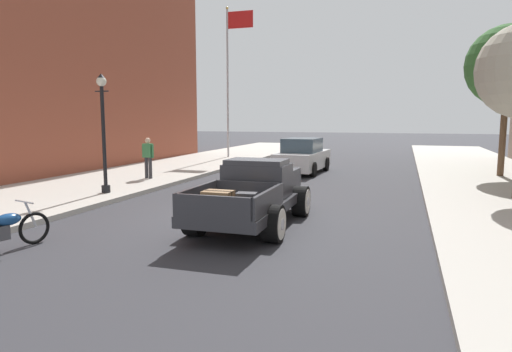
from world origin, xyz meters
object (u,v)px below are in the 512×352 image
(car_background_white, at_px, (303,157))
(street_tree_second, at_px, (508,66))
(street_lamp_near, at_px, (103,124))
(flagpole, at_px, (231,66))
(hotrod_truck_gunmetal, at_px, (256,193))
(pedestrian_sidewalk_left, at_px, (148,155))

(car_background_white, xyz_separation_m, street_tree_second, (8.48, 0.47, 3.95))
(street_lamp_near, xyz_separation_m, flagpole, (-1.08, 14.10, 3.39))
(street_lamp_near, bearing_deg, flagpole, 94.37)
(hotrod_truck_gunmetal, xyz_separation_m, street_tree_second, (7.38, 10.85, 3.97))
(hotrod_truck_gunmetal, xyz_separation_m, pedestrian_sidewalk_left, (-6.39, 5.41, 0.33))
(car_background_white, height_order, street_lamp_near, street_lamp_near)
(flagpole, bearing_deg, street_tree_second, -19.80)
(street_lamp_near, height_order, flagpole, flagpole)
(car_background_white, relative_size, flagpole, 0.48)
(hotrod_truck_gunmetal, relative_size, car_background_white, 1.13)
(hotrod_truck_gunmetal, bearing_deg, street_tree_second, 55.80)
(hotrod_truck_gunmetal, relative_size, pedestrian_sidewalk_left, 3.00)
(hotrod_truck_gunmetal, distance_m, pedestrian_sidewalk_left, 8.38)
(flagpole, bearing_deg, car_background_white, -44.01)
(hotrod_truck_gunmetal, relative_size, street_lamp_near, 1.29)
(hotrod_truck_gunmetal, distance_m, street_lamp_near, 6.34)
(street_lamp_near, bearing_deg, street_tree_second, 34.16)
(pedestrian_sidewalk_left, distance_m, street_tree_second, 15.24)
(hotrod_truck_gunmetal, height_order, pedestrian_sidewalk_left, pedestrian_sidewalk_left)
(flagpole, distance_m, street_tree_second, 15.22)
(car_background_white, bearing_deg, flagpole, 135.99)
(car_background_white, distance_m, pedestrian_sidewalk_left, 7.27)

